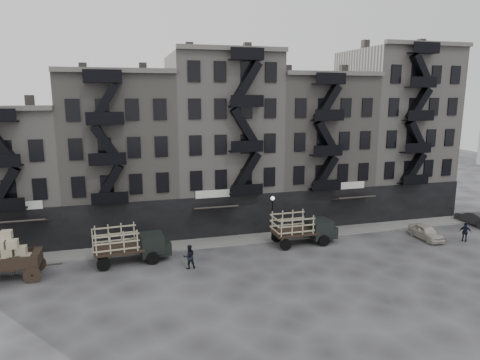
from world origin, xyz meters
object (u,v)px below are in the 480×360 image
object	(u,v)px
car_far	(474,218)
policeman	(465,232)
wagon	(8,252)
stake_truck_east	(303,226)
car_east	(426,232)
stake_truck_west	(129,242)
pedestrian_mid	(189,257)
horse	(6,268)

from	to	relation	value
car_far	policeman	size ratio (longest dim) A/B	2.25
wagon	stake_truck_east	size ratio (longest dim) A/B	0.73
wagon	car_east	distance (m)	35.25
stake_truck_west	car_east	xyz separation A→B (m)	(26.72, -1.57, -1.04)
wagon	car_east	xyz separation A→B (m)	(35.22, -0.49, -1.41)
stake_truck_west	pedestrian_mid	xyz separation A→B (m)	(4.40, -2.50, -0.75)
wagon	pedestrian_mid	distance (m)	13.02
stake_truck_west	car_east	distance (m)	26.79
horse	car_far	bearing A→B (deg)	-106.21
pedestrian_mid	car_far	bearing A→B (deg)	-177.84
stake_truck_east	car_far	size ratio (longest dim) A/B	1.46
horse	stake_truck_west	world-z (taller)	stake_truck_west
wagon	policeman	distance (m)	38.25
car_far	policeman	world-z (taller)	policeman
policeman	car_far	bearing A→B (deg)	-96.57
wagon	policeman	bearing A→B (deg)	-3.28
wagon	stake_truck_east	xyz separation A→B (m)	(23.56, 1.37, -0.41)
car_east	stake_truck_west	bearing A→B (deg)	178.45
stake_truck_west	pedestrian_mid	size ratio (longest dim) A/B	3.21
stake_truck_west	stake_truck_east	bearing A→B (deg)	-3.44
policeman	car_east	bearing A→B (deg)	16.02
wagon	stake_truck_east	bearing A→B (deg)	3.11
pedestrian_mid	stake_truck_east	bearing A→B (deg)	-169.76
horse	car_far	size ratio (longest dim) A/B	0.45
horse	car_east	xyz separation A→B (m)	(35.60, -0.97, -0.09)
wagon	pedestrian_mid	bearing A→B (deg)	-6.55
car_far	policeman	distance (m)	6.45
car_east	policeman	size ratio (longest dim) A/B	2.20
policeman	horse	bearing A→B (deg)	39.88
horse	car_east	size ratio (longest dim) A/B	0.46
stake_truck_east	car_east	size ratio (longest dim) A/B	1.50
horse	wagon	bearing A→B (deg)	-159.83
stake_truck_west	pedestrian_mid	distance (m)	5.12
car_east	wagon	bearing A→B (deg)	-178.99
stake_truck_west	stake_truck_east	xyz separation A→B (m)	(15.07, 0.30, -0.04)
policeman	stake_truck_west	bearing A→B (deg)	37.63
wagon	stake_truck_west	world-z (taller)	wagon
horse	car_far	distance (m)	43.53
car_east	policeman	distance (m)	3.34
car_far	pedestrian_mid	bearing A→B (deg)	3.57
stake_truck_west	car_far	world-z (taller)	stake_truck_west
horse	policeman	world-z (taller)	policeman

